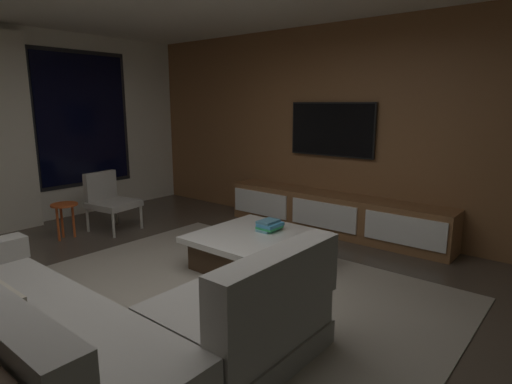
{
  "coord_description": "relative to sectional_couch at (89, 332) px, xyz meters",
  "views": [
    {
      "loc": [
        -2.04,
        -2.57,
        1.69
      ],
      "look_at": [
        1.4,
        0.26,
        0.75
      ],
      "focal_mm": 29.7,
      "sensor_mm": 36.0,
      "label": 1
    }
  ],
  "objects": [
    {
      "name": "coffee_table",
      "position": [
        2.04,
        0.32,
        -0.1
      ],
      "size": [
        1.16,
        1.16,
        0.36
      ],
      "color": "#3D2A1B",
      "rests_on": "floor"
    },
    {
      "name": "area_rug",
      "position": [
        1.2,
        0.13,
        -0.28
      ],
      "size": [
        3.2,
        3.8,
        0.01
      ],
      "primitive_type": "cube",
      "color": "gray",
      "rests_on": "floor"
    },
    {
      "name": "side_stool",
      "position": [
        1.25,
        2.79,
        0.08
      ],
      "size": [
        0.32,
        0.32,
        0.46
      ],
      "color": "#BF4C1E",
      "rests_on": "floor"
    },
    {
      "name": "sectional_couch",
      "position": [
        0.0,
        0.0,
        0.0
      ],
      "size": [
        1.98,
        2.5,
        0.82
      ],
      "color": "gray",
      "rests_on": "floor"
    },
    {
      "name": "mounted_tv",
      "position": [
        3.8,
        0.48,
        1.06
      ],
      "size": [
        0.05,
        1.23,
        0.71
      ],
      "color": "black"
    },
    {
      "name": "media_wall",
      "position": [
        3.91,
        0.23,
        1.06
      ],
      "size": [
        0.12,
        7.8,
        2.7
      ],
      "color": "brown",
      "rests_on": "floor"
    },
    {
      "name": "floor",
      "position": [
        0.85,
        0.23,
        -0.29
      ],
      "size": [
        9.2,
        9.2,
        0.0
      ],
      "primitive_type": "plane",
      "color": "#473D33"
    },
    {
      "name": "media_console",
      "position": [
        3.62,
        0.28,
        -0.04
      ],
      "size": [
        0.46,
        3.1,
        0.52
      ],
      "color": "brown",
      "rests_on": "floor"
    },
    {
      "name": "book_stack_on_coffee_table",
      "position": [
        2.24,
        0.3,
        0.13
      ],
      "size": [
        0.26,
        0.21,
        0.11
      ],
      "color": "#6EAFBE",
      "rests_on": "coffee_table"
    },
    {
      "name": "accent_chair_near_window",
      "position": [
        1.84,
        2.74,
        0.14
      ],
      "size": [
        0.62,
        0.64,
        0.78
      ],
      "color": "#B2ADA0",
      "rests_on": "floor"
    }
  ]
}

